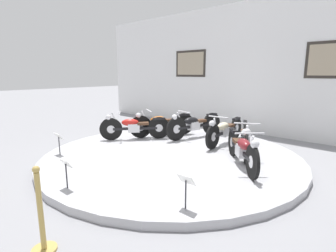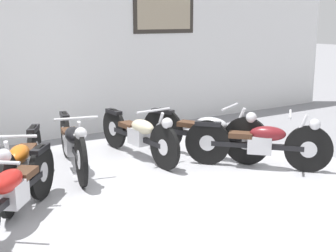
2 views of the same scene
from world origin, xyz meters
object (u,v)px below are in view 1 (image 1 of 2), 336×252
motorcycle_black (194,124)px  info_placard_front_right (186,184)px  motorcycle_maroon (242,148)px  info_placard_front_centre (66,167)px  motorcycle_red (134,126)px  stanchion_post_right_of_entry (42,223)px  motorcycle_orange (161,123)px  motorcycle_silver (245,137)px  info_placard_front_left (59,139)px  motorcycle_cream (225,130)px

motorcycle_black → info_placard_front_right: motorcycle_black is taller
motorcycle_maroon → info_placard_front_centre: 3.30m
motorcycle_red → stanchion_post_right_of_entry: 4.61m
motorcycle_orange → motorcycle_maroon: (2.98, -0.80, -0.01)m
motorcycle_red → info_placard_front_centre: motorcycle_red is taller
motorcycle_silver → stanchion_post_right_of_entry: 4.53m
motorcycle_maroon → info_placard_front_left: size_ratio=2.92×
motorcycle_silver → info_placard_front_centre: 3.90m
motorcycle_red → motorcycle_cream: 2.51m
motorcycle_silver → motorcycle_cream: bearing=149.2°
info_placard_front_centre → stanchion_post_right_of_entry: stanchion_post_right_of_entry is taller
motorcycle_cream → motorcycle_maroon: (1.15, -1.30, 0.00)m
info_placard_front_left → info_placard_front_right: size_ratio=1.00×
motorcycle_orange → info_placard_front_left: (-0.52, -2.89, -0.03)m
motorcycle_black → info_placard_front_left: 3.64m
motorcycle_cream → info_placard_front_centre: size_ratio=3.86×
motorcycle_orange → info_placard_front_right: (3.18, -2.89, -0.03)m
stanchion_post_right_of_entry → motorcycle_cream: bearing=96.6°
info_placard_front_centre → motorcycle_black: bearing=97.0°
info_placard_front_centre → stanchion_post_right_of_entry: bearing=-38.2°
motorcycle_orange → info_placard_front_centre: motorcycle_orange is taller
motorcycle_maroon → stanchion_post_right_of_entry: size_ratio=1.46×
info_placard_front_left → motorcycle_orange: bearing=79.7°
motorcycle_red → motorcycle_maroon: (3.30, 0.00, 0.00)m
motorcycle_orange → motorcycle_black: bearing=31.2°
motorcycle_silver → info_placard_front_right: (0.52, -2.89, -0.03)m
motorcycle_orange → info_placard_front_right: motorcycle_orange is taller
motorcycle_red → stanchion_post_right_of_entry: (2.73, -3.71, -0.18)m
motorcycle_black → info_placard_front_centre: motorcycle_black is taller
motorcycle_orange → motorcycle_black: size_ratio=0.90×
motorcycle_black → stanchion_post_right_of_entry: stanchion_post_right_of_entry is taller
motorcycle_silver → info_placard_front_left: (-3.18, -2.89, -0.03)m
motorcycle_maroon → info_placard_front_left: bearing=-149.3°
motorcycle_orange → stanchion_post_right_of_entry: bearing=-61.9°
motorcycle_red → info_placard_front_centre: 3.30m
motorcycle_silver → motorcycle_orange: bearing=-180.0°
motorcycle_maroon → info_placard_front_centre: motorcycle_maroon is taller
info_placard_front_right → motorcycle_cream: bearing=111.8°
motorcycle_red → info_placard_front_centre: bearing=-60.0°
motorcycle_cream → info_placard_front_right: bearing=-68.2°
motorcycle_black → info_placard_front_left: bearing=-111.7°
motorcycle_maroon → motorcycle_red: bearing=-180.0°
motorcycle_maroon → stanchion_post_right_of_entry: (-0.57, -3.71, -0.18)m
info_placard_front_left → info_placard_front_right: bearing=0.0°
info_placard_front_left → info_placard_front_right: same height
motorcycle_red → info_placard_front_left: (-0.20, -2.08, -0.01)m
motorcycle_red → motorcycle_orange: 0.87m
motorcycle_red → motorcycle_maroon: 3.30m
motorcycle_orange → info_placard_front_left: motorcycle_orange is taller
motorcycle_black → info_placard_front_left: size_ratio=3.87×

